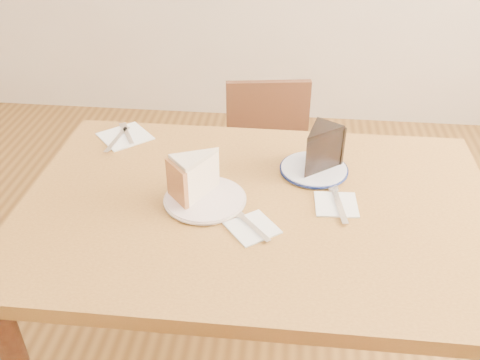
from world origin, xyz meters
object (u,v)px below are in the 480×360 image
(table, at_px, (257,234))
(chair_far, at_px, (269,175))
(plate_cream, at_px, (205,199))
(chocolate_cake, at_px, (317,151))
(plate_navy, at_px, (314,169))
(carrot_cake, at_px, (199,176))

(table, relative_size, chair_far, 1.58)
(chair_far, distance_m, plate_cream, 0.74)
(chocolate_cake, bearing_deg, chair_far, -40.91)
(chair_far, bearing_deg, table, 81.43)
(table, bearing_deg, plate_navy, 49.57)
(table, distance_m, plate_navy, 0.24)
(carrot_cake, bearing_deg, table, 42.15)
(plate_cream, relative_size, carrot_cake, 1.67)
(chocolate_cake, bearing_deg, table, 79.75)
(plate_navy, relative_size, carrot_cake, 1.50)
(plate_navy, relative_size, chocolate_cake, 1.49)
(chair_far, distance_m, chocolate_cake, 0.64)
(table, bearing_deg, chair_far, 90.04)
(table, height_order, plate_navy, plate_navy)
(chair_far, distance_m, plate_navy, 0.60)
(chair_far, height_order, carrot_cake, carrot_cake)
(chair_far, xyz_separation_m, plate_navy, (0.14, -0.47, 0.33))
(table, relative_size, plate_cream, 6.00)
(plate_cream, bearing_deg, chair_far, 78.35)
(chocolate_cake, bearing_deg, plate_cream, 62.76)
(chair_far, xyz_separation_m, chocolate_cake, (0.15, -0.48, 0.39))
(table, height_order, chair_far, chair_far)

